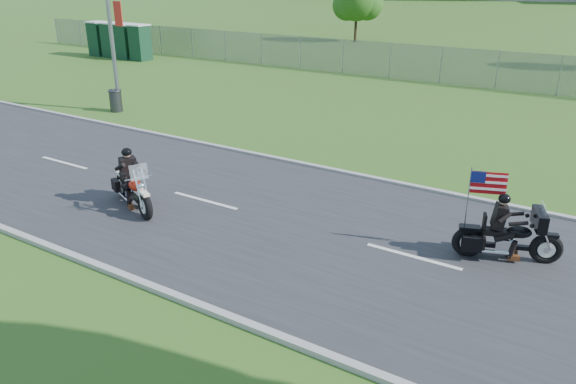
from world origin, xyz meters
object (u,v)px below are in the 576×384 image
Objects in this scene: porta_toilet_b at (126,42)px; porta_toilet_c at (112,41)px; motorcycle_follow at (507,238)px; porta_toilet_d at (99,39)px; motorcycle_lead at (133,190)px; porta_toilet_a at (140,43)px; trash_can at (116,101)px.

porta_toilet_c is at bearing 180.00° from porta_toilet_b.
motorcycle_follow is at bearing -27.66° from porta_toilet_c.
porta_toilet_b reaches higher than motorcycle_follow.
motorcycle_lead is (22.87, -18.34, -0.62)m from porta_toilet_d.
porta_toilet_a is 0.99× the size of motorcycle_lead.
motorcycle_follow is 2.39× the size of trash_can.
porta_toilet_a and porta_toilet_d have the same top height.
porta_toilet_d is 2.45× the size of trash_can.
motorcycle_lead is 1.04× the size of motorcycle_follow.
porta_toilet_c is at bearing 131.84° from motorcycle_follow.
porta_toilet_c is 2.45× the size of trash_can.
porta_toilet_b is 1.00× the size of porta_toilet_c.
porta_toilet_c is at bearing 0.00° from porta_toilet_d.
porta_toilet_a is at bearing 0.00° from porta_toilet_c.
motorcycle_follow is (31.93, -16.00, -0.61)m from porta_toilet_d.
porta_toilet_b is at bearing 0.00° from porta_toilet_c.
porta_toilet_c is at bearing 163.67° from motorcycle_lead.
porta_toilet_d is at bearing 132.88° from motorcycle_follow.
porta_toilet_c is 1.40m from porta_toilet_d.
motorcycle_follow is (30.53, -16.00, -0.61)m from porta_toilet_c.
porta_toilet_b is 27.20m from motorcycle_lead.
porta_toilet_d is at bearing 180.00° from porta_toilet_b.
motorcycle_follow is at bearing 38.62° from motorcycle_lead.
motorcycle_follow is at bearing -29.99° from porta_toilet_a.
porta_toilet_d is (-1.40, 0.00, 0.00)m from porta_toilet_c.
porta_toilet_c is 16.87m from trash_can.
porta_toilet_a reaches higher than motorcycle_follow.
porta_toilet_a is 1.00× the size of porta_toilet_b.
porta_toilet_c is at bearing 180.00° from porta_toilet_a.
porta_toilet_c reaches higher than motorcycle_follow.
porta_toilet_b is at bearing 135.54° from trash_can.
porta_toilet_a reaches higher than trash_can.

